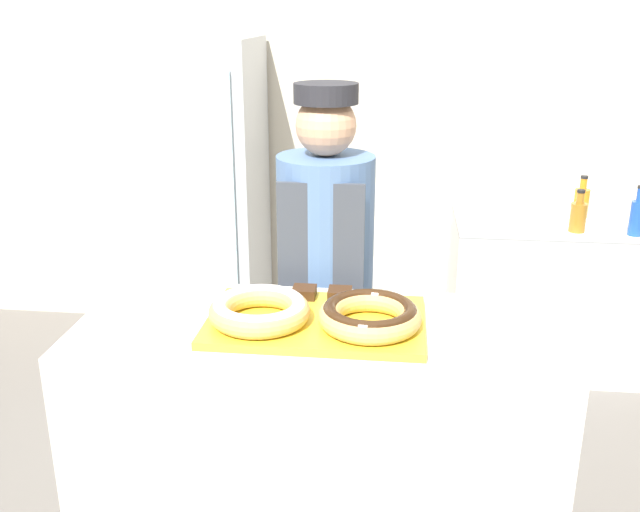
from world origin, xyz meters
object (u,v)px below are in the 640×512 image
(donut_light_glaze, at_px, (260,309))
(baker_person, at_px, (325,292))
(bottle_blue, at_px, (637,216))
(bottle_amber, at_px, (578,216))
(brownie_back_right, at_px, (340,294))
(beverage_fridge, at_px, (201,202))
(chest_freezer, at_px, (542,293))
(bottle_orange, at_px, (581,201))
(serving_tray, at_px, (316,322))
(donut_chocolate_glaze, at_px, (370,314))
(brownie_back_left, at_px, (304,292))

(donut_light_glaze, distance_m, baker_person, 0.64)
(baker_person, xyz_separation_m, bottle_blue, (1.39, 1.00, 0.05))
(donut_light_glaze, relative_size, bottle_amber, 1.38)
(brownie_back_right, bearing_deg, beverage_fridge, 119.19)
(chest_freezer, bearing_deg, bottle_amber, -63.62)
(bottle_orange, bearing_deg, bottle_amber, -105.51)
(chest_freezer, distance_m, bottle_amber, 0.52)
(serving_tray, height_order, donut_chocolate_glaze, donut_chocolate_glaze)
(donut_chocolate_glaze, distance_m, baker_person, 0.65)
(brownie_back_left, distance_m, chest_freezer, 2.02)
(beverage_fridge, bearing_deg, donut_chocolate_glaze, -61.00)
(brownie_back_left, distance_m, brownie_back_right, 0.11)
(serving_tray, relative_size, chest_freezer, 0.65)
(brownie_back_right, height_order, bottle_amber, brownie_back_right)
(brownie_back_left, height_order, brownie_back_right, same)
(donut_chocolate_glaze, xyz_separation_m, brownie_back_right, (-0.10, 0.20, -0.02))
(donut_light_glaze, height_order, brownie_back_right, donut_light_glaze)
(baker_person, distance_m, beverage_fridge, 1.45)
(brownie_back_right, height_order, baker_person, baker_person)
(brownie_back_left, relative_size, bottle_blue, 0.29)
(serving_tray, relative_size, baker_person, 0.39)
(donut_chocolate_glaze, xyz_separation_m, baker_person, (-0.19, 0.59, -0.18))
(serving_tray, height_order, donut_light_glaze, donut_light_glaze)
(donut_light_glaze, xyz_separation_m, chest_freezer, (1.16, 1.81, -0.63))
(chest_freezer, bearing_deg, beverage_fridge, -179.79)
(beverage_fridge, bearing_deg, bottle_blue, -5.29)
(brownie_back_left, bearing_deg, brownie_back_right, 0.00)
(brownie_back_right, xyz_separation_m, beverage_fridge, (-0.90, 1.60, -0.16))
(donut_chocolate_glaze, bearing_deg, donut_light_glaze, 180.00)
(brownie_back_right, relative_size, chest_freezer, 0.07)
(bottle_blue, bearing_deg, brownie_back_left, -135.31)
(serving_tray, relative_size, bottle_orange, 2.85)
(serving_tray, distance_m, chest_freezer, 2.11)
(donut_light_glaze, distance_m, beverage_fridge, 1.93)
(brownie_back_right, relative_size, bottle_blue, 0.29)
(baker_person, relative_size, bottle_amber, 7.66)
(bottle_orange, bearing_deg, serving_tray, -122.37)
(bottle_orange, bearing_deg, chest_freezer, -153.63)
(donut_chocolate_glaze, xyz_separation_m, beverage_fridge, (-1.00, 1.80, -0.18))
(serving_tray, bearing_deg, donut_light_glaze, -164.63)
(beverage_fridge, relative_size, bottle_blue, 7.01)
(donut_chocolate_glaze, distance_m, beverage_fridge, 2.07)
(baker_person, height_order, bottle_amber, baker_person)
(baker_person, bearing_deg, beverage_fridge, 123.84)
(serving_tray, distance_m, brownie_back_right, 0.16)
(donut_chocolate_glaze, height_order, bottle_blue, donut_chocolate_glaze)
(brownie_back_right, bearing_deg, bottle_amber, 53.95)
(serving_tray, distance_m, donut_chocolate_glaze, 0.17)
(donut_chocolate_glaze, distance_m, bottle_amber, 1.88)
(serving_tray, xyz_separation_m, chest_freezer, (1.01, 1.76, -0.58))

